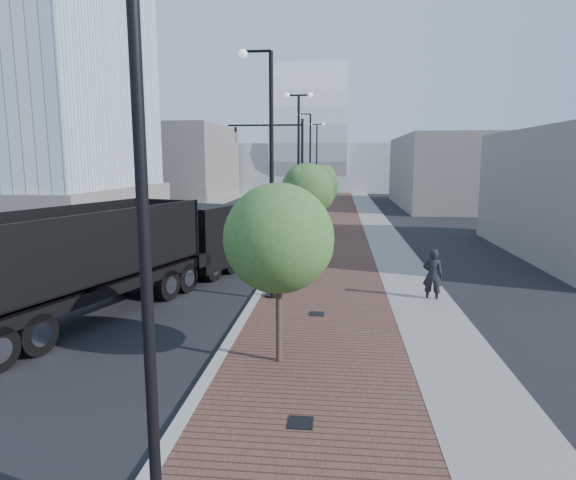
# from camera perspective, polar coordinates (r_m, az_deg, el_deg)

# --- Properties ---
(ground) EXTENTS (220.00, 220.00, 0.00)m
(ground) POSITION_cam_1_polar(r_m,az_deg,el_deg) (10.04, -14.00, -22.77)
(ground) COLOR black
(sidewalk) EXTENTS (7.00, 140.00, 0.12)m
(sidewalk) POSITION_cam_1_polar(r_m,az_deg,el_deg) (48.25, 6.43, 3.03)
(sidewalk) COLOR #4C2D23
(sidewalk) RESTS_ON ground
(concrete_strip) EXTENTS (2.40, 140.00, 0.13)m
(concrete_strip) POSITION_cam_1_polar(r_m,az_deg,el_deg) (48.35, 9.63, 2.97)
(concrete_strip) COLOR slate
(concrete_strip) RESTS_ON ground
(curb) EXTENTS (0.30, 140.00, 0.14)m
(curb) POSITION_cam_1_polar(r_m,az_deg,el_deg) (48.34, 2.27, 3.10)
(curb) COLOR gray
(curb) RESTS_ON ground
(west_sidewalk) EXTENTS (4.00, 140.00, 0.12)m
(west_sidewalk) POSITION_cam_1_polar(r_m,az_deg,el_deg) (50.86, -12.53, 3.18)
(west_sidewalk) COLOR slate
(west_sidewalk) RESTS_ON ground
(dump_truck) EXTENTS (6.63, 13.93, 3.73)m
(dump_truck) POSITION_cam_1_polar(r_m,az_deg,el_deg) (20.05, -15.78, -1.73)
(dump_truck) COLOR black
(dump_truck) RESTS_ON ground
(white_sedan) EXTENTS (2.77, 4.36, 1.36)m
(white_sedan) POSITION_cam_1_polar(r_m,az_deg,el_deg) (28.67, -10.52, -0.11)
(white_sedan) COLOR white
(white_sedan) RESTS_ON ground
(dark_car_mid) EXTENTS (2.94, 4.90, 1.27)m
(dark_car_mid) POSITION_cam_1_polar(r_m,az_deg,el_deg) (39.17, -8.42, 2.38)
(dark_car_mid) COLOR black
(dark_car_mid) RESTS_ON ground
(dark_car_far) EXTENTS (2.50, 5.11, 1.43)m
(dark_car_far) POSITION_cam_1_polar(r_m,az_deg,el_deg) (45.24, -3.49, 3.49)
(dark_car_far) COLOR black
(dark_car_far) RESTS_ON ground
(pedestrian) EXTENTS (0.85, 0.68, 2.03)m
(pedestrian) POSITION_cam_1_polar(r_m,az_deg,el_deg) (19.16, 16.54, -3.98)
(pedestrian) COLOR black
(pedestrian) RESTS_ON ground
(streetlight_0) EXTENTS (1.72, 0.56, 9.28)m
(streetlight_0) POSITION_cam_1_polar(r_m,az_deg,el_deg) (6.48, -16.67, 4.76)
(streetlight_0) COLOR black
(streetlight_0) RESTS_ON ground
(streetlight_1) EXTENTS (1.44, 0.56, 9.21)m
(streetlight_1) POSITION_cam_1_polar(r_m,az_deg,el_deg) (18.17, -2.28, 6.31)
(streetlight_1) COLOR black
(streetlight_1) RESTS_ON ground
(streetlight_2) EXTENTS (1.72, 0.56, 9.28)m
(streetlight_2) POSITION_cam_1_polar(r_m,az_deg,el_deg) (30.07, 1.23, 8.41)
(streetlight_2) COLOR black
(streetlight_2) RESTS_ON ground
(streetlight_3) EXTENTS (1.44, 0.56, 9.21)m
(streetlight_3) POSITION_cam_1_polar(r_m,az_deg,el_deg) (42.05, 2.44, 8.01)
(streetlight_3) COLOR black
(streetlight_3) RESTS_ON ground
(streetlight_4) EXTENTS (1.72, 0.56, 9.28)m
(streetlight_4) POSITION_cam_1_polar(r_m,az_deg,el_deg) (54.02, 3.36, 8.79)
(streetlight_4) COLOR black
(streetlight_4) RESTS_ON ground
(traffic_mast) EXTENTS (5.09, 0.20, 8.00)m
(traffic_mast) POSITION_cam_1_polar(r_m,az_deg,el_deg) (33.14, 0.10, 8.78)
(traffic_mast) COLOR black
(traffic_mast) RESTS_ON ground
(tree_0) EXTENTS (2.78, 2.78, 4.75)m
(tree_0) POSITION_cam_1_polar(r_m,az_deg,el_deg) (12.23, -0.87, 0.17)
(tree_0) COLOR #382619
(tree_0) RESTS_ON ground
(tree_1) EXTENTS (2.50, 2.47, 5.18)m
(tree_1) POSITION_cam_1_polar(r_m,az_deg,el_deg) (23.07, 2.39, 5.91)
(tree_1) COLOR #382619
(tree_1) RESTS_ON ground
(tree_2) EXTENTS (2.86, 2.86, 4.84)m
(tree_2) POSITION_cam_1_polar(r_m,az_deg,el_deg) (35.07, 3.62, 6.21)
(tree_2) COLOR #382619
(tree_2) RESTS_ON ground
(tree_3) EXTENTS (2.43, 2.39, 4.87)m
(tree_3) POSITION_cam_1_polar(r_m,az_deg,el_deg) (47.04, 4.24, 7.29)
(tree_3) COLOR #382619
(tree_3) RESTS_ON ground
(tower_podium) EXTENTS (19.00, 19.00, 3.00)m
(tower_podium) POSITION_cam_1_polar(r_m,az_deg,el_deg) (48.42, -28.14, 3.72)
(tower_podium) COLOR slate
(tower_podium) RESTS_ON ground
(convention_center) EXTENTS (50.00, 30.00, 50.00)m
(convention_center) POSITION_cam_1_polar(r_m,az_deg,el_deg) (93.10, 2.87, 9.73)
(convention_center) COLOR #A6ABB0
(convention_center) RESTS_ON ground
(commercial_block_nw) EXTENTS (14.00, 20.00, 10.00)m
(commercial_block_nw) POSITION_cam_1_polar(r_m,az_deg,el_deg) (71.78, -12.96, 8.84)
(commercial_block_nw) COLOR slate
(commercial_block_nw) RESTS_ON ground
(commercial_block_ne) EXTENTS (12.00, 22.00, 8.00)m
(commercial_block_ne) POSITION_cam_1_polar(r_m,az_deg,el_deg) (59.40, 18.69, 7.58)
(commercial_block_ne) COLOR #67615D
(commercial_block_ne) RESTS_ON ground
(utility_cover_0) EXTENTS (0.50, 0.50, 0.02)m
(utility_cover_0) POSITION_cam_1_polar(r_m,az_deg,el_deg) (10.36, 1.48, -20.55)
(utility_cover_0) COLOR black
(utility_cover_0) RESTS_ON sidewalk
(utility_cover_1) EXTENTS (0.50, 0.50, 0.02)m
(utility_cover_1) POSITION_cam_1_polar(r_m,az_deg,el_deg) (16.79, 3.37, -8.61)
(utility_cover_1) COLOR black
(utility_cover_1) RESTS_ON sidewalk
(utility_cover_2) EXTENTS (0.50, 0.50, 0.02)m
(utility_cover_2) POSITION_cam_1_polar(r_m,az_deg,el_deg) (27.46, 4.43, -1.55)
(utility_cover_2) COLOR black
(utility_cover_2) RESTS_ON sidewalk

